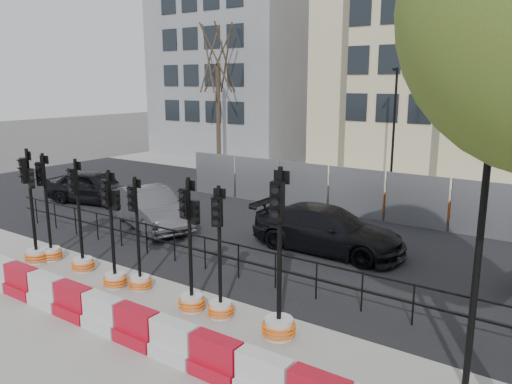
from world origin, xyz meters
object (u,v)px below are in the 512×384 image
Objects in this scene: lamp_post_near at (482,212)px; traffic_signal_a at (50,239)px; car_c at (328,230)px; traffic_signal_h at (279,305)px; car_a at (94,187)px; traffic_signal_d at (114,260)px.

traffic_signal_a is at bearing -178.31° from lamp_post_near.
traffic_signal_a reaches higher than car_c.
lamp_post_near is 7.87m from car_c.
lamp_post_near is at bearing -1.25° from traffic_signal_h.
car_c is at bearing -102.92° from car_a.
lamp_post_near is at bearing -12.69° from traffic_signal_a.
car_c is (-1.69, 5.61, -0.04)m from traffic_signal_h.
car_c is (11.52, 0.07, -0.03)m from car_a.
lamp_post_near reaches higher than traffic_signal_a.
traffic_signal_a is at bearing -150.85° from car_a.
traffic_signal_h is 14.33m from car_a.
traffic_signal_h is (-3.66, -0.41, -2.46)m from lamp_post_near.
traffic_signal_h is (8.20, -0.06, 0.08)m from traffic_signal_a.
lamp_post_near is 9.00m from traffic_signal_d.
lamp_post_near is 1.28× the size of car_a.
traffic_signal_d is at bearing 174.48° from traffic_signal_h.
car_a is 0.94× the size of car_c.
traffic_signal_a is 0.70× the size of car_a.
traffic_signal_d is at bearing 149.96° from car_c.
traffic_signal_d reaches higher than car_a.
car_c is at bearing 26.05° from traffic_signal_a.
traffic_signal_d is (-8.63, -0.60, -2.47)m from lamp_post_near.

